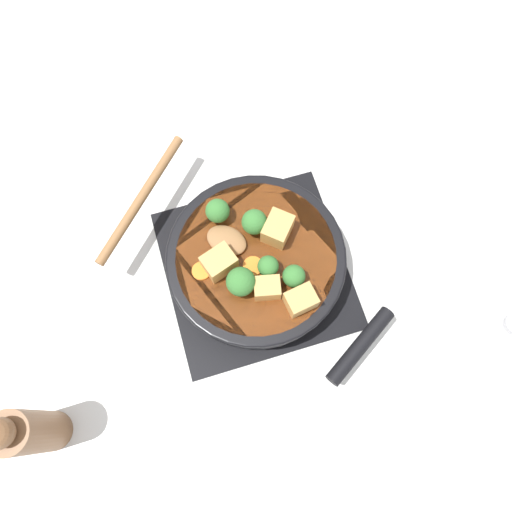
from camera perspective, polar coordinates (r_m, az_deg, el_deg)
The scene contains 17 objects.
ground_plane at distance 0.88m, azimuth 0.00°, elevation -1.60°, with size 2.40×2.40×0.00m, color silver.
front_burner_grate at distance 0.87m, azimuth 0.00°, elevation -1.37°, with size 0.31×0.31×0.03m.
skillet_pan at distance 0.83m, azimuth 0.12°, elevation -0.59°, with size 0.33×0.38×0.05m.
wooden_spoon at distance 0.83m, azimuth -9.20°, elevation 4.59°, with size 0.25×0.25×0.02m.
tofu_cube_center_large at distance 0.77m, azimuth 1.11°, elevation -3.71°, with size 0.04×0.03×0.03m, color tan.
tofu_cube_near_handle at distance 0.78m, azimuth -4.20°, elevation -0.84°, with size 0.05×0.04×0.04m, color tan.
tofu_cube_east_chunk at distance 0.77m, azimuth 5.13°, elevation -5.04°, with size 0.04×0.04×0.04m, color tan.
tofu_cube_west_chunk at distance 0.80m, azimuth 2.49°, elevation 3.12°, with size 0.05×0.04×0.04m, color tan.
broccoli_floret_near_spoon at distance 0.81m, azimuth -4.41°, elevation 5.15°, with size 0.04×0.04×0.05m.
broccoli_floret_center_top at distance 0.76m, azimuth -1.75°, elevation -2.95°, with size 0.05×0.05×0.05m.
broccoli_floret_east_rim at distance 0.78m, azimuth 1.39°, elevation -1.18°, with size 0.03×0.03×0.04m.
broccoli_floret_west_rim at distance 0.77m, azimuth 4.35°, elevation -2.31°, with size 0.04×0.04×0.04m.
broccoli_floret_north_edge at distance 0.80m, azimuth -0.19°, elevation 3.90°, with size 0.04×0.04×0.05m.
carrot_slice_orange_thin at distance 0.80m, azimuth -6.32°, elevation -1.53°, with size 0.03×0.03×0.01m, color orange.
carrot_slice_near_center at distance 0.80m, azimuth -0.35°, elevation -1.17°, with size 0.03×0.03×0.01m, color orange.
pepper_mill at distance 0.82m, azimuth -24.46°, elevation -17.85°, with size 0.06×0.06×0.20m.
salt_shaker at distance 0.91m, azimuth 26.46°, elevation -7.44°, with size 0.04×0.04×0.09m.
Camera 1 is at (-0.07, -0.24, 0.84)m, focal length 35.00 mm.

